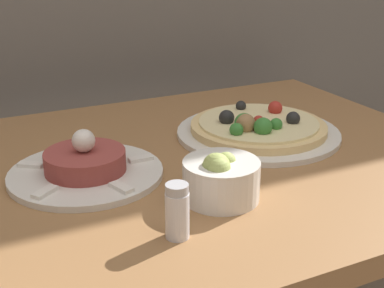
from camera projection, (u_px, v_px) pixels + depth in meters
dining_table at (132, 238)px, 0.90m from camera, size 1.17×0.72×0.79m
pizza_plate at (258, 128)px, 0.99m from camera, size 0.30×0.30×0.06m
tartare_plate at (86, 167)px, 0.82m from camera, size 0.24×0.24×0.08m
small_bowl at (221, 178)px, 0.75m from camera, size 0.11×0.11×0.07m
salt_shaker at (177, 211)px, 0.65m from camera, size 0.03×0.03×0.07m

